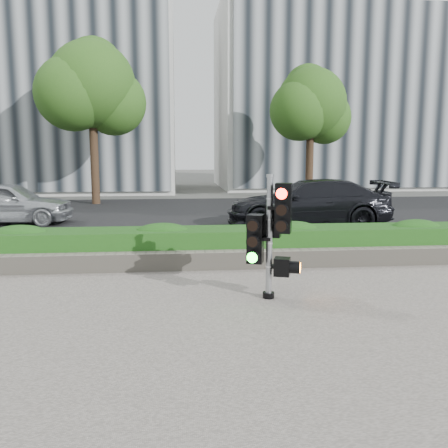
# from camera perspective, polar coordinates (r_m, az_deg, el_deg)

# --- Properties ---
(ground) EXTENTS (120.00, 120.00, 0.00)m
(ground) POSITION_cam_1_polar(r_m,az_deg,el_deg) (7.43, 1.50, -9.05)
(ground) COLOR #51514C
(ground) RESTS_ON ground
(sidewalk) EXTENTS (16.00, 11.00, 0.03)m
(sidewalk) POSITION_cam_1_polar(r_m,az_deg,el_deg) (5.12, 5.15, -17.27)
(sidewalk) COLOR #9E9389
(sidewalk) RESTS_ON ground
(road) EXTENTS (60.00, 13.00, 0.02)m
(road) POSITION_cam_1_polar(r_m,az_deg,el_deg) (17.20, -2.65, 1.02)
(road) COLOR black
(road) RESTS_ON ground
(curb) EXTENTS (60.00, 0.25, 0.12)m
(curb) POSITION_cam_1_polar(r_m,az_deg,el_deg) (10.45, -0.65, -3.56)
(curb) COLOR gray
(curb) RESTS_ON ground
(stone_wall) EXTENTS (12.00, 0.32, 0.34)m
(stone_wall) POSITION_cam_1_polar(r_m,az_deg,el_deg) (9.20, 0.03, -4.32)
(stone_wall) COLOR gray
(stone_wall) RESTS_ON sidewalk
(hedge) EXTENTS (12.00, 1.00, 0.68)m
(hedge) POSITION_cam_1_polar(r_m,az_deg,el_deg) (9.80, -0.35, -2.51)
(hedge) COLOR #3A8428
(hedge) RESTS_ON sidewalk
(building_left) EXTENTS (16.00, 9.00, 15.00)m
(building_left) POSITION_cam_1_polar(r_m,az_deg,el_deg) (31.55, -21.52, 17.51)
(building_left) COLOR #B7B7B2
(building_left) RESTS_ON ground
(building_right) EXTENTS (18.00, 10.00, 12.00)m
(building_right) POSITION_cam_1_polar(r_m,az_deg,el_deg) (34.37, 15.10, 14.47)
(building_right) COLOR #B7B7B2
(building_right) RESTS_ON ground
(tree_left) EXTENTS (4.61, 4.03, 7.34)m
(tree_left) POSITION_cam_1_polar(r_m,az_deg,el_deg) (22.07, -15.66, 15.48)
(tree_left) COLOR black
(tree_left) RESTS_ON ground
(tree_right) EXTENTS (4.10, 3.58, 6.53)m
(tree_right) POSITION_cam_1_polar(r_m,az_deg,el_deg) (23.57, 10.36, 13.80)
(tree_right) COLOR black
(tree_right) RESTS_ON ground
(traffic_signal) EXTENTS (0.70, 0.58, 1.90)m
(traffic_signal) POSITION_cam_1_polar(r_m,az_deg,el_deg) (7.22, 5.72, -0.78)
(traffic_signal) COLOR black
(traffic_signal) RESTS_ON sidewalk
(car_silver) EXTENTS (4.04, 1.76, 1.36)m
(car_silver) POSITION_cam_1_polar(r_m,az_deg,el_deg) (16.50, -24.60, 2.35)
(car_silver) COLOR silver
(car_silver) RESTS_ON road
(car_dark) EXTENTS (5.10, 2.38, 1.44)m
(car_dark) POSITION_cam_1_polar(r_m,az_deg,el_deg) (14.74, 10.11, 2.52)
(car_dark) COLOR black
(car_dark) RESTS_ON road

